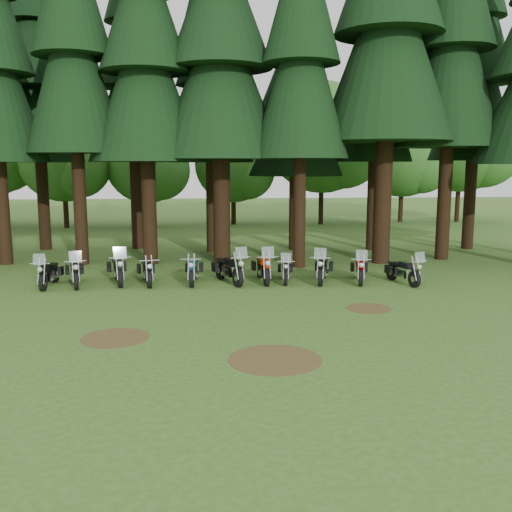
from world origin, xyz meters
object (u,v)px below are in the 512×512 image
object	(u,v)px
motorcycle_9	(360,270)
motorcycle_7	(285,271)
motorcycle_1	(75,273)
motorcycle_6	(263,269)
motorcycle_2	(118,270)
motorcycle_3	(147,272)
motorcycle_4	(193,271)
motorcycle_8	(323,269)
motorcycle_0	(49,274)
motorcycle_10	(403,272)
motorcycle_5	(229,270)

from	to	relation	value
motorcycle_9	motorcycle_7	bearing A→B (deg)	-173.85
motorcycle_1	motorcycle_6	size ratio (longest dim) A/B	0.95
motorcycle_2	motorcycle_6	xyz separation A→B (m)	(5.56, -0.19, -0.01)
motorcycle_1	motorcycle_3	size ratio (longest dim) A/B	1.04
motorcycle_4	motorcycle_8	bearing A→B (deg)	-0.08
motorcycle_0	motorcycle_1	xyz separation A→B (m)	(0.92, 0.15, 0.02)
motorcycle_8	motorcycle_10	size ratio (longest dim) A/B	1.09
motorcycle_5	motorcycle_10	xyz separation A→B (m)	(6.61, -0.67, -0.06)
motorcycle_9	motorcycle_6	bearing A→B (deg)	-173.53
motorcycle_6	motorcycle_8	xyz separation A→B (m)	(2.28, -0.21, -0.01)
motorcycle_7	motorcycle_10	distance (m)	4.47
motorcycle_10	motorcycle_5	bearing A→B (deg)	158.98
motorcycle_1	motorcycle_0	bearing A→B (deg)	174.13
motorcycle_5	motorcycle_8	xyz separation A→B (m)	(3.62, -0.09, -0.02)
motorcycle_0	motorcycle_10	world-z (taller)	motorcycle_0
motorcycle_2	motorcycle_4	bearing A→B (deg)	-17.34
motorcycle_9	motorcycle_10	size ratio (longest dim) A/B	1.04
motorcycle_1	motorcycle_10	size ratio (longest dim) A/B	1.08
motorcycle_1	motorcycle_4	xyz separation A→B (m)	(4.40, 0.12, -0.01)
motorcycle_0	motorcycle_5	size ratio (longest dim) A/B	0.93
motorcycle_10	motorcycle_3	bearing A→B (deg)	160.26
motorcycle_5	motorcycle_9	xyz separation A→B (m)	(5.04, -0.24, -0.04)
motorcycle_8	motorcycle_2	bearing A→B (deg)	-166.82
motorcycle_4	motorcycle_9	distance (m)	6.42
motorcycle_3	motorcycle_5	world-z (taller)	motorcycle_5
motorcycle_0	motorcycle_6	bearing A→B (deg)	2.80
motorcycle_5	motorcycle_10	size ratio (longest dim) A/B	1.11
motorcycle_3	motorcycle_8	distance (m)	6.72
motorcycle_1	motorcycle_2	bearing A→B (deg)	-3.70
motorcycle_5	motorcycle_9	bearing A→B (deg)	-24.14
motorcycle_3	motorcycle_4	xyz separation A→B (m)	(1.74, 0.03, 0.01)
motorcycle_0	motorcycle_7	distance (m)	8.88
motorcycle_9	motorcycle_8	bearing A→B (deg)	-173.93
motorcycle_2	motorcycle_3	xyz separation A→B (m)	(1.13, -0.21, -0.06)
motorcycle_0	motorcycle_10	distance (m)	13.30
motorcycle_7	motorcycle_10	world-z (taller)	motorcycle_10
motorcycle_1	motorcycle_9	distance (m)	10.81
motorcycle_7	motorcycle_3	bearing A→B (deg)	-173.67
motorcycle_6	motorcycle_10	xyz separation A→B (m)	(5.28, -0.79, -0.06)
motorcycle_9	motorcycle_10	world-z (taller)	motorcycle_9
motorcycle_1	motorcycle_9	xyz separation A→B (m)	(10.81, -0.25, -0.02)
motorcycle_3	motorcycle_7	size ratio (longest dim) A/B	1.09
motorcycle_5	motorcycle_4	bearing A→B (deg)	153.48
motorcycle_2	motorcycle_10	world-z (taller)	motorcycle_2
motorcycle_0	motorcycle_5	distance (m)	6.69
motorcycle_4	motorcycle_5	size ratio (longest dim) A/B	0.96
motorcycle_3	motorcycle_6	xyz separation A→B (m)	(4.43, 0.03, 0.05)
motorcycle_2	motorcycle_4	world-z (taller)	motorcycle_2
motorcycle_0	motorcycle_4	distance (m)	5.32
motorcycle_5	motorcycle_7	xyz separation A→B (m)	(2.19, 0.05, -0.09)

